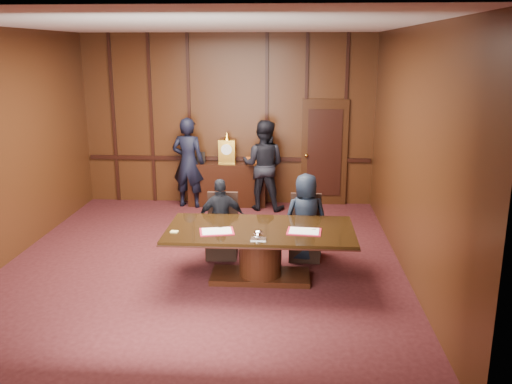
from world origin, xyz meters
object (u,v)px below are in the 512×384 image
sideboard (228,182)px  conference_table (260,245)px  witness_right (263,165)px  witness_left (188,163)px  signatory_right (306,217)px  signatory_left (221,219)px

sideboard → conference_table: (0.90, -3.76, 0.02)m
sideboard → conference_table: sideboard is taller
conference_table → witness_right: (-0.14, 3.52, 0.40)m
witness_right → witness_left: bearing=8.3°
witness_left → sideboard: bearing=-158.9°
sideboard → signatory_right: bearing=-62.4°
sideboard → witness_right: size_ratio=0.88×
signatory_left → witness_right: bearing=-112.8°
signatory_right → witness_left: witness_left is taller
conference_table → signatory_right: size_ratio=1.92×
sideboard → witness_right: 0.90m
conference_table → witness_left: size_ratio=1.41×
signatory_left → signatory_right: signatory_right is taller
conference_table → signatory_left: signatory_left is taller
signatory_right → witness_right: 2.84m
conference_table → signatory_left: (-0.65, 0.80, 0.12)m
signatory_right → conference_table: bearing=40.6°
sideboard → signatory_left: sideboard is taller
signatory_left → witness_right: (0.51, 2.72, 0.28)m
signatory_left → conference_table: bearing=116.9°
signatory_left → witness_left: witness_left is taller
conference_table → witness_right: witness_right is taller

